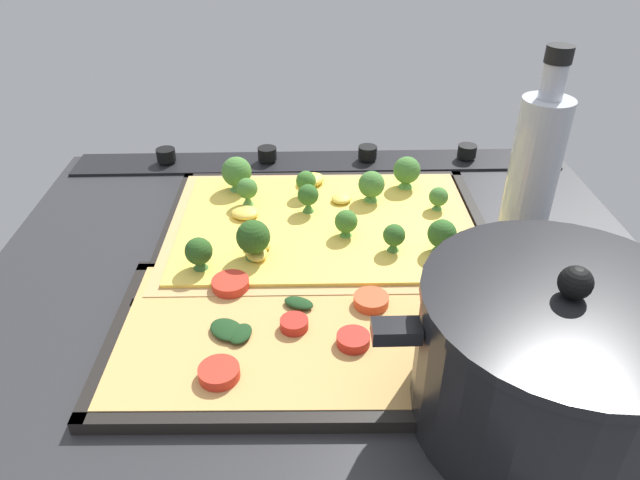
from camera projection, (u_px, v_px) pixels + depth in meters
The scene contains 8 objects.
ground_plane at pixel (324, 286), 64.42cm from camera, with size 75.05×64.22×3.00cm, color #28282B.
stove_control_panel at pixel (318, 160), 87.35cm from camera, with size 72.05×7.00×2.60cm.
baking_tray_front at pixel (326, 233), 70.27cm from camera, with size 39.20×29.77×1.30cm.
broccoli_pizza at pixel (323, 221), 69.76cm from camera, with size 36.78×27.35×5.89cm.
baking_tray_back at pixel (292, 336), 54.88cm from camera, with size 34.63×22.83×1.30cm.
veggie_pizza_back at pixel (291, 330), 54.56cm from camera, with size 32.18×20.37×1.90cm.
cooking_pot at pixel (552, 360), 43.91cm from camera, with size 27.78×20.99×14.82cm.
oil_bottle at pixel (532, 179), 61.06cm from camera, with size 5.17×5.17×23.80cm.
Camera 1 is at (2.03, 51.34, 37.69)cm, focal length 32.63 mm.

